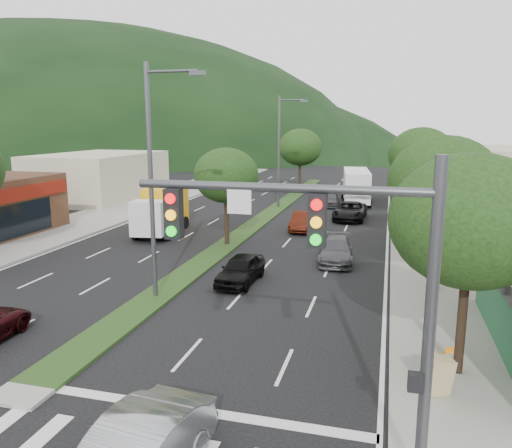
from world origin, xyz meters
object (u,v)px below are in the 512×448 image
(tree_med_near, at_px, (226,176))
(car_queue_d, at_px, (350,211))
(streetlight_mid, at_px, (281,146))
(a_frame_sign, at_px, (438,372))
(tree_med_far, at_px, (300,147))
(box_truck, at_px, (163,212))
(tree_r_a, at_px, (470,221))
(car_queue_c, at_px, (303,221))
(streetlight_near, at_px, (155,172))
(car_queue_b, at_px, (336,250))
(car_queue_e, at_px, (331,200))
(traffic_signal, at_px, (349,274))
(car_queue_a, at_px, (241,269))
(tree_r_b, at_px, (444,182))
(tree_r_c, at_px, (430,172))
(tree_r_d, at_px, (421,155))
(motorhome, at_px, (356,185))
(tree_r_e, at_px, (415,152))

(tree_med_near, relative_size, car_queue_d, 1.18)
(streetlight_mid, height_order, a_frame_sign, streetlight_mid)
(tree_med_far, relative_size, box_truck, 1.04)
(tree_r_a, relative_size, car_queue_c, 1.63)
(streetlight_near, distance_m, car_queue_b, 11.65)
(car_queue_e, bearing_deg, traffic_signal, -87.97)
(car_queue_a, bearing_deg, car_queue_b, 53.68)
(car_queue_c, bearing_deg, tree_r_b, -56.16)
(traffic_signal, distance_m, a_frame_sign, 5.97)
(tree_r_c, xyz_separation_m, car_queue_a, (-8.99, -8.96, -4.08))
(traffic_signal, relative_size, tree_r_d, 0.98)
(motorhome, bearing_deg, car_queue_e, -131.70)
(tree_r_a, xyz_separation_m, box_truck, (-17.57, 16.54, -3.32))
(traffic_signal, distance_m, tree_r_d, 31.68)
(streetlight_mid, distance_m, car_queue_b, 18.93)
(car_queue_a, bearing_deg, box_truck, 134.67)
(traffic_signal, xyz_separation_m, box_truck, (-14.60, 22.08, -3.15))
(tree_r_a, relative_size, tree_med_far, 0.96)
(tree_r_e, xyz_separation_m, tree_med_far, (-12.00, 4.00, 0.11))
(streetlight_near, distance_m, box_truck, 14.40)
(car_queue_d, bearing_deg, tree_r_d, 14.72)
(traffic_signal, bearing_deg, car_queue_b, 96.46)
(car_queue_b, xyz_separation_m, box_truck, (-12.61, 4.50, 0.84))
(tree_r_a, distance_m, car_queue_d, 25.67)
(tree_med_near, distance_m, car_queue_c, 7.90)
(car_queue_c, relative_size, car_queue_e, 1.08)
(tree_r_d, distance_m, box_truck, 20.29)
(tree_r_a, relative_size, car_queue_d, 1.30)
(tree_r_e, height_order, tree_med_near, tree_r_e)
(tree_r_a, height_order, car_queue_d, tree_r_a)
(car_queue_d, bearing_deg, streetlight_mid, 149.26)
(traffic_signal, height_order, box_truck, traffic_signal)
(traffic_signal, distance_m, car_queue_d, 30.68)
(traffic_signal, xyz_separation_m, car_queue_b, (-1.99, 17.58, -3.99))
(tree_r_c, bearing_deg, streetlight_mid, 132.22)
(traffic_signal, height_order, car_queue_e, traffic_signal)
(car_queue_e, bearing_deg, streetlight_mid, -160.47)
(car_queue_b, height_order, motorhome, motorhome)
(car_queue_a, xyz_separation_m, box_truck, (-8.58, 9.50, 0.83))
(car_queue_e, bearing_deg, car_queue_c, -98.58)
(tree_med_far, relative_size, motorhome, 0.82)
(tree_r_d, height_order, car_queue_a, tree_r_d)
(streetlight_near, bearing_deg, car_queue_d, 72.44)
(car_queue_a, height_order, car_queue_d, car_queue_d)
(tree_r_b, relative_size, tree_r_c, 1.07)
(tree_r_a, xyz_separation_m, tree_med_far, (-12.00, 40.00, 0.19))
(tree_r_b, relative_size, streetlight_mid, 0.69)
(tree_r_b, height_order, tree_r_d, tree_r_d)
(car_queue_b, bearing_deg, car_queue_e, 92.95)
(tree_r_e, relative_size, streetlight_near, 0.67)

